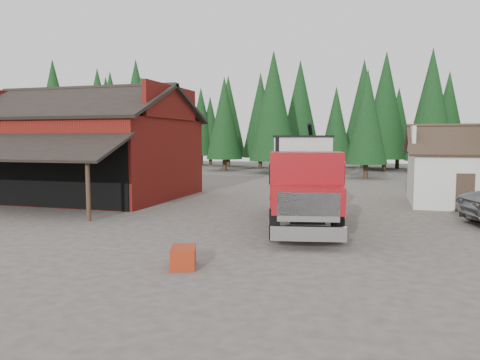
# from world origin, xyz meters

# --- Properties ---
(ground) EXTENTS (120.00, 120.00, 0.00)m
(ground) POSITION_xyz_m (0.00, 0.00, 0.00)
(ground) COLOR #494039
(ground) RESTS_ON ground
(red_barn) EXTENTS (12.80, 13.63, 7.18)m
(red_barn) POSITION_xyz_m (-11.00, 9.90, 2.69)
(red_barn) COLOR maroon
(red_barn) RESTS_ON ground
(conifer_backdrop) EXTENTS (76.00, 16.00, 16.00)m
(conifer_backdrop) POSITION_xyz_m (0.00, 42.00, 0.00)
(conifer_backdrop) COLOR black
(conifer_backdrop) RESTS_ON ground
(near_pine_a) EXTENTS (4.40, 4.40, 11.40)m
(near_pine_a) POSITION_xyz_m (-22.00, 28.00, 6.39)
(near_pine_a) COLOR #382619
(near_pine_a) RESTS_ON ground
(near_pine_b) EXTENTS (3.96, 3.96, 10.40)m
(near_pine_b) POSITION_xyz_m (6.00, 30.00, 5.89)
(near_pine_b) COLOR #382619
(near_pine_b) RESTS_ON ground
(near_pine_d) EXTENTS (5.28, 5.28, 13.40)m
(near_pine_d) POSITION_xyz_m (-4.00, 34.00, 7.39)
(near_pine_d) COLOR #382619
(near_pine_d) RESTS_ON ground
(feed_truck) EXTENTS (4.58, 10.42, 4.55)m
(feed_truck) POSITION_xyz_m (4.00, 4.03, 2.13)
(feed_truck) COLOR black
(feed_truck) RESTS_ON ground
(equip_box) EXTENTS (1.03, 1.27, 0.60)m
(equip_box) POSITION_xyz_m (1.73, -3.90, 0.30)
(equip_box) COLOR maroon
(equip_box) RESTS_ON ground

